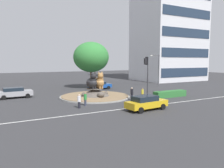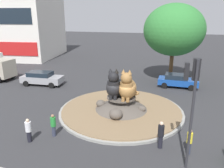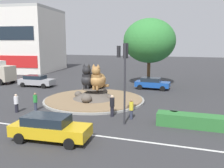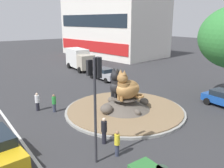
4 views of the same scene
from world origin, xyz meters
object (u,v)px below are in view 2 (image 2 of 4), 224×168
(traffic_light_mast, at_px, (193,92))
(pedestrian_white_shirt, at_px, (29,130))
(cat_statue_tabby, at_px, (127,88))
(pedestrian_black_shirt, at_px, (161,134))
(hatchback_near_shophouse, at_px, (178,80))
(pedestrian_yellow_shirt, at_px, (189,141))
(parked_car_right, at_px, (42,78))
(pedestrian_green_shirt, at_px, (53,125))
(cat_statue_black, at_px, (115,86))
(broadleaf_tree_behind_island, at_px, (174,30))

(traffic_light_mast, height_order, pedestrian_white_shirt, traffic_light_mast)
(cat_statue_tabby, xyz_separation_m, traffic_light_mast, (4.25, -5.62, 1.97))
(traffic_light_mast, distance_m, pedestrian_black_shirt, 3.84)
(traffic_light_mast, xyz_separation_m, hatchback_near_shophouse, (-0.27, 13.89, -3.44))
(pedestrian_yellow_shirt, bearing_deg, parked_car_right, 90.39)
(cat_statue_tabby, xyz_separation_m, pedestrian_green_shirt, (-4.00, -4.63, -1.42))
(pedestrian_green_shirt, bearing_deg, cat_statue_tabby, 44.45)
(pedestrian_green_shirt, distance_m, parked_car_right, 11.96)
(hatchback_near_shophouse, relative_size, parked_car_right, 0.90)
(cat_statue_black, bearing_deg, pedestrian_white_shirt, -39.76)
(cat_statue_tabby, relative_size, pedestrian_yellow_shirt, 1.58)
(traffic_light_mast, height_order, pedestrian_black_shirt, traffic_light_mast)
(cat_statue_black, xyz_separation_m, pedestrian_green_shirt, (-2.93, -4.73, -1.42))
(pedestrian_green_shirt, relative_size, parked_car_right, 0.33)
(cat_statue_black, xyz_separation_m, pedestrian_yellow_shirt, (5.57, -4.51, -1.40))
(pedestrian_white_shirt, height_order, hatchback_near_shophouse, pedestrian_white_shirt)
(hatchback_near_shophouse, bearing_deg, pedestrian_green_shirt, -119.83)
(cat_statue_black, relative_size, pedestrian_white_shirt, 1.61)
(cat_statue_black, distance_m, cat_statue_tabby, 1.07)
(pedestrian_black_shirt, distance_m, parked_car_right, 16.65)
(pedestrian_green_shirt, bearing_deg, pedestrian_white_shirt, -142.42)
(pedestrian_black_shirt, bearing_deg, traffic_light_mast, 139.16)
(pedestrian_black_shirt, relative_size, pedestrian_white_shirt, 1.10)
(traffic_light_mast, xyz_separation_m, pedestrian_yellow_shirt, (0.26, 1.21, -3.38))
(pedestrian_yellow_shirt, bearing_deg, cat_statue_black, 83.22)
(broadleaf_tree_behind_island, height_order, hatchback_near_shophouse, broadleaf_tree_behind_island)
(cat_statue_black, height_order, pedestrian_white_shirt, cat_statue_black)
(pedestrian_white_shirt, bearing_deg, cat_statue_black, -99.76)
(cat_statue_black, relative_size, pedestrian_black_shirt, 1.46)
(pedestrian_white_shirt, xyz_separation_m, parked_car_right, (-5.75, 10.81, -0.02))
(traffic_light_mast, distance_m, pedestrian_yellow_shirt, 3.60)
(broadleaf_tree_behind_island, bearing_deg, traffic_light_mast, -86.06)
(cat_statue_tabby, relative_size, pedestrian_green_shirt, 1.60)
(cat_statue_black, bearing_deg, parked_car_right, -121.75)
(broadleaf_tree_behind_island, height_order, pedestrian_yellow_shirt, broadleaf_tree_behind_island)
(traffic_light_mast, height_order, pedestrian_yellow_shirt, traffic_light_mast)
(cat_statue_black, xyz_separation_m, pedestrian_white_shirt, (-4.07, -5.77, -1.41))
(pedestrian_green_shirt, height_order, hatchback_near_shophouse, pedestrian_green_shirt)
(cat_statue_black, bearing_deg, pedestrian_green_shirt, -36.32)
(cat_statue_black, distance_m, pedestrian_yellow_shirt, 7.31)
(broadleaf_tree_behind_island, relative_size, pedestrian_black_shirt, 5.13)
(cat_statue_tabby, bearing_deg, broadleaf_tree_behind_island, 163.25)
(pedestrian_black_shirt, height_order, pedestrian_green_shirt, pedestrian_black_shirt)
(cat_statue_tabby, distance_m, pedestrian_white_shirt, 7.78)
(pedestrian_yellow_shirt, bearing_deg, pedestrian_black_shirt, 114.99)
(hatchback_near_shophouse, bearing_deg, pedestrian_white_shirt, -121.29)
(traffic_light_mast, bearing_deg, pedestrian_green_shirt, 80.63)
(pedestrian_white_shirt, xyz_separation_m, pedestrian_yellow_shirt, (9.64, 1.26, 0.01))
(pedestrian_yellow_shirt, bearing_deg, hatchback_near_shophouse, 34.58)
(broadleaf_tree_behind_island, height_order, pedestrian_black_shirt, broadleaf_tree_behind_island)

